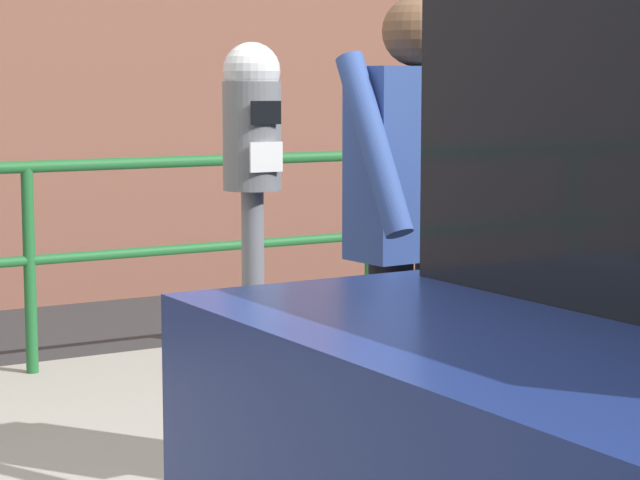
% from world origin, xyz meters
% --- Properties ---
extents(sidewalk_curb, '(36.00, 3.15, 0.16)m').
position_xyz_m(sidewalk_curb, '(0.00, 1.57, 0.08)').
color(sidewalk_curb, '#9E9B93').
rests_on(sidewalk_curb, ground).
extents(parking_meter, '(0.18, 0.19, 1.55)m').
position_xyz_m(parking_meter, '(-0.09, 0.40, 1.30)').
color(parking_meter, slate).
rests_on(parking_meter, sidewalk_curb).
extents(pedestrian_at_meter, '(0.62, 0.44, 1.71)m').
position_xyz_m(pedestrian_at_meter, '(0.52, 0.40, 1.14)').
color(pedestrian_at_meter, black).
rests_on(pedestrian_at_meter, sidewalk_curb).
extents(background_railing, '(24.06, 0.06, 1.05)m').
position_xyz_m(background_railing, '(-0.00, 2.93, 0.91)').
color(background_railing, '#1E602D').
rests_on(background_railing, sidewalk_curb).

